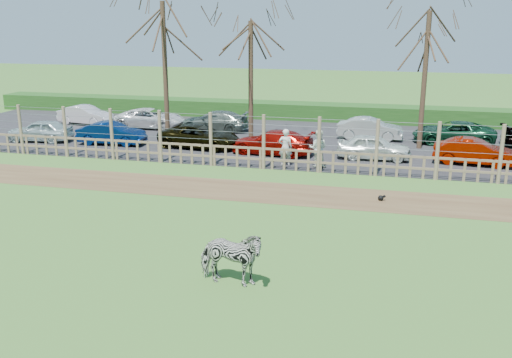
% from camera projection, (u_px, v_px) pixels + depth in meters
% --- Properties ---
extents(ground, '(120.00, 120.00, 0.00)m').
position_uv_depth(ground, '(208.00, 230.00, 18.51)').
color(ground, '#5A913C').
rests_on(ground, ground).
extents(dirt_strip, '(34.00, 2.80, 0.01)m').
position_uv_depth(dirt_strip, '(244.00, 191.00, 22.71)').
color(dirt_strip, brown).
rests_on(dirt_strip, ground).
extents(asphalt, '(44.00, 13.00, 0.04)m').
position_uv_depth(asphalt, '(290.00, 140.00, 32.05)').
color(asphalt, '#232326').
rests_on(asphalt, ground).
extents(hedge, '(46.00, 2.00, 1.10)m').
position_uv_depth(hedge, '(309.00, 112.00, 38.44)').
color(hedge, '#1E4716').
rests_on(hedge, ground).
extents(fence, '(30.16, 0.16, 2.50)m').
position_uv_depth(fence, '(264.00, 152.00, 25.76)').
color(fence, brown).
rests_on(fence, ground).
extents(tree_left, '(4.80, 4.80, 7.88)m').
position_uv_depth(tree_left, '(164.00, 38.00, 30.15)').
color(tree_left, '#3D2B1E').
rests_on(tree_left, ground).
extents(tree_mid, '(4.80, 4.80, 6.83)m').
position_uv_depth(tree_mid, '(251.00, 53.00, 30.26)').
color(tree_mid, '#3D2B1E').
rests_on(tree_mid, ground).
extents(tree_right, '(4.80, 4.80, 7.35)m').
position_uv_depth(tree_right, '(427.00, 47.00, 28.55)').
color(tree_right, '#3D2B1E').
rests_on(tree_right, ground).
extents(zebra, '(1.84, 0.93, 1.51)m').
position_uv_depth(zebra, '(230.00, 258.00, 14.48)').
color(zebra, gray).
rests_on(zebra, ground).
extents(visitor_a, '(0.71, 0.55, 1.72)m').
position_uv_depth(visitor_a, '(285.00, 147.00, 26.19)').
color(visitor_a, beige).
rests_on(visitor_a, asphalt).
extents(visitor_b, '(0.84, 0.66, 1.72)m').
position_uv_depth(visitor_b, '(318.00, 148.00, 25.97)').
color(visitor_b, silver).
rests_on(visitor_b, asphalt).
extents(crow, '(0.29, 0.21, 0.23)m').
position_uv_depth(crow, '(381.00, 198.00, 21.43)').
color(crow, black).
rests_on(crow, ground).
extents(car_0, '(3.66, 1.82, 1.20)m').
position_uv_depth(car_0, '(40.00, 131.00, 31.49)').
color(car_0, '#B0C5C4').
rests_on(car_0, asphalt).
extents(car_1, '(3.71, 1.49, 1.20)m').
position_uv_depth(car_1, '(112.00, 133.00, 30.73)').
color(car_1, '#041C4B').
rests_on(car_1, asphalt).
extents(car_2, '(4.50, 2.44, 1.20)m').
position_uv_depth(car_2, '(200.00, 136.00, 29.95)').
color(car_2, black).
rests_on(car_2, asphalt).
extents(car_3, '(4.29, 2.12, 1.20)m').
position_uv_depth(car_3, '(273.00, 142.00, 28.51)').
color(car_3, '#930B05').
rests_on(car_3, asphalt).
extents(car_4, '(3.55, 1.48, 1.20)m').
position_uv_depth(car_4, '(374.00, 147.00, 27.49)').
color(car_4, white).
rests_on(car_4, asphalt).
extents(car_5, '(3.76, 1.66, 1.20)m').
position_uv_depth(car_5, '(474.00, 152.00, 26.49)').
color(car_5, '#871200').
rests_on(car_5, asphalt).
extents(car_7, '(3.77, 1.69, 1.20)m').
position_uv_depth(car_7, '(86.00, 115.00, 36.54)').
color(car_7, silver).
rests_on(car_7, asphalt).
extents(car_8, '(4.38, 2.12, 1.20)m').
position_uv_depth(car_8, '(151.00, 118.00, 35.35)').
color(car_8, white).
rests_on(car_8, asphalt).
extents(car_9, '(4.17, 1.76, 1.20)m').
position_uv_depth(car_9, '(214.00, 121.00, 34.42)').
color(car_9, '#58675C').
rests_on(car_9, asphalt).
extents(car_11, '(3.69, 1.41, 1.20)m').
position_uv_depth(car_11, '(370.00, 129.00, 32.07)').
color(car_11, '#BABFB6').
rests_on(car_11, asphalt).
extents(car_12, '(4.40, 2.17, 1.20)m').
position_uv_depth(car_12, '(454.00, 133.00, 30.95)').
color(car_12, '#123F26').
rests_on(car_12, asphalt).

